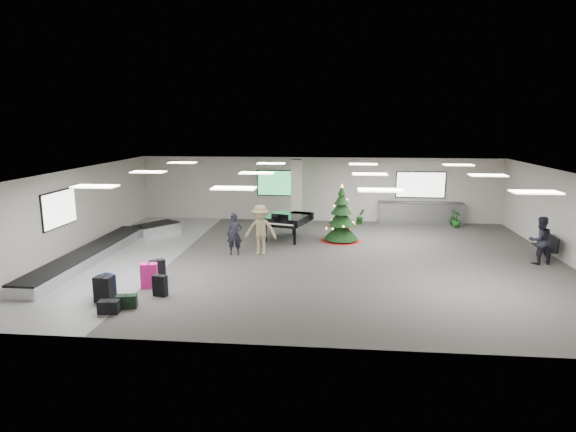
# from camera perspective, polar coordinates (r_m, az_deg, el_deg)

# --- Properties ---
(ground) EXTENTS (18.00, 18.00, 0.00)m
(ground) POSITION_cam_1_polar(r_m,az_deg,el_deg) (17.69, 2.83, -5.12)
(ground) COLOR #3D3A38
(ground) RESTS_ON ground
(room_envelope) EXTENTS (18.02, 14.02, 3.21)m
(room_envelope) POSITION_cam_1_polar(r_m,az_deg,el_deg) (17.86, 1.78, 2.71)
(room_envelope) COLOR #B2AAA2
(room_envelope) RESTS_ON ground
(baggage_carousel) EXTENTS (2.28, 9.71, 0.43)m
(baggage_carousel) POSITION_cam_1_polar(r_m,az_deg,el_deg) (19.52, -20.88, -3.65)
(baggage_carousel) COLOR silver
(baggage_carousel) RESTS_ON ground
(service_counter) EXTENTS (4.05, 0.65, 1.08)m
(service_counter) POSITION_cam_1_polar(r_m,az_deg,el_deg) (24.40, 15.40, 0.35)
(service_counter) COLOR silver
(service_counter) RESTS_ON ground
(suitcase_0) EXTENTS (0.45, 0.39, 0.64)m
(suitcase_0) POSITION_cam_1_polar(r_m,az_deg,el_deg) (14.98, -20.79, -7.66)
(suitcase_0) COLOR black
(suitcase_0) RESTS_ON ground
(suitcase_1) EXTENTS (0.44, 0.30, 0.63)m
(suitcase_1) POSITION_cam_1_polar(r_m,az_deg,el_deg) (14.46, -14.92, -7.97)
(suitcase_1) COLOR black
(suitcase_1) RESTS_ON ground
(pink_suitcase) EXTENTS (0.53, 0.37, 0.78)m
(pink_suitcase) POSITION_cam_1_polar(r_m,az_deg,el_deg) (15.20, -16.12, -6.81)
(pink_suitcase) COLOR #F11F89
(pink_suitcase) RESTS_ON ground
(suitcase_3) EXTENTS (0.51, 0.47, 0.70)m
(suitcase_3) POSITION_cam_1_polar(r_m,az_deg,el_deg) (15.78, -15.19, -6.24)
(suitcase_3) COLOR black
(suitcase_3) RESTS_ON ground
(navy_suitcase) EXTENTS (0.50, 0.43, 0.69)m
(navy_suitcase) POSITION_cam_1_polar(r_m,az_deg,el_deg) (14.82, -20.56, -7.74)
(navy_suitcase) COLOR black
(navy_suitcase) RESTS_ON ground
(suitcase_5) EXTENTS (0.52, 0.32, 0.76)m
(suitcase_5) POSITION_cam_1_polar(r_m,az_deg,el_deg) (14.43, -21.02, -8.14)
(suitcase_5) COLOR black
(suitcase_5) RESTS_ON ground
(green_duffel) EXTENTS (0.58, 0.37, 0.37)m
(green_duffel) POSITION_cam_1_polar(r_m,az_deg,el_deg) (13.89, -18.57, -9.56)
(green_duffel) COLOR black
(green_duffel) RESTS_ON ground
(black_duffel) EXTENTS (0.56, 0.36, 0.36)m
(black_duffel) POSITION_cam_1_polar(r_m,az_deg,el_deg) (13.66, -20.47, -10.06)
(black_duffel) COLOR black
(black_duffel) RESTS_ON ground
(christmas_tree) EXTENTS (1.71, 1.71, 2.44)m
(christmas_tree) POSITION_cam_1_polar(r_m,az_deg,el_deg) (20.25, 6.33, -0.65)
(christmas_tree) COLOR maroon
(christmas_tree) RESTS_ON ground
(grand_piano) EXTENTS (2.18, 2.53, 1.23)m
(grand_piano) POSITION_cam_1_polar(r_m,az_deg,el_deg) (20.36, -0.21, -0.40)
(grand_piano) COLOR black
(grand_piano) RESTS_ON ground
(bench) EXTENTS (0.58, 1.44, 0.89)m
(bench) POSITION_cam_1_polar(r_m,az_deg,el_deg) (20.04, 28.39, -3.05)
(bench) COLOR black
(bench) RESTS_ON ground
(traveler_a) EXTENTS (0.60, 0.42, 1.58)m
(traveler_a) POSITION_cam_1_polar(r_m,az_deg,el_deg) (18.16, -6.35, -2.16)
(traveler_a) COLOR black
(traveler_a) RESTS_ON ground
(traveler_b) EXTENTS (1.25, 0.75, 1.88)m
(traveler_b) POSITION_cam_1_polar(r_m,az_deg,el_deg) (18.15, -3.27, -1.63)
(traveler_b) COLOR #97855D
(traveler_b) RESTS_ON ground
(traveler_bench) EXTENTS (0.95, 0.81, 1.70)m
(traveler_bench) POSITION_cam_1_polar(r_m,az_deg,el_deg) (19.06, 27.70, -2.57)
(traveler_bench) COLOR black
(traveler_bench) RESTS_ON ground
(potted_plant_left) EXTENTS (0.54, 0.52, 0.77)m
(potted_plant_left) POSITION_cam_1_polar(r_m,az_deg,el_deg) (23.78, 8.58, -0.04)
(potted_plant_left) COLOR #164215
(potted_plant_left) RESTS_ON ground
(potted_plant_right) EXTENTS (0.61, 0.61, 0.79)m
(potted_plant_right) POSITION_cam_1_polar(r_m,az_deg,el_deg) (24.17, 19.35, -0.35)
(potted_plant_right) COLOR #164215
(potted_plant_right) RESTS_ON ground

